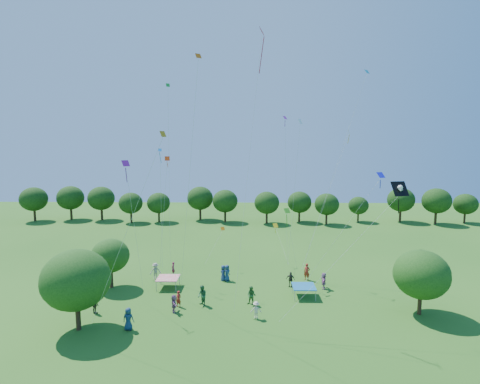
# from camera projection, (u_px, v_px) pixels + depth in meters

# --- Properties ---
(near_tree_west) EXTENTS (5.35, 5.35, 6.58)m
(near_tree_west) POSITION_uv_depth(u_px,v_px,m) (76.00, 280.00, 29.62)
(near_tree_west) COLOR #422B19
(near_tree_west) RESTS_ON ground
(near_tree_north) EXTENTS (3.86, 3.86, 5.17)m
(near_tree_north) POSITION_uv_depth(u_px,v_px,m) (110.00, 256.00, 38.65)
(near_tree_north) COLOR #422B19
(near_tree_north) RESTS_ON ground
(near_tree_east) EXTENTS (4.70, 4.70, 5.74)m
(near_tree_east) POSITION_uv_depth(u_px,v_px,m) (421.00, 274.00, 32.44)
(near_tree_east) COLOR #422B19
(near_tree_east) RESTS_ON ground
(treeline) EXTENTS (88.01, 8.77, 6.77)m
(treeline) POSITION_uv_depth(u_px,v_px,m) (236.00, 201.00, 72.22)
(treeline) COLOR #422B19
(treeline) RESTS_ON ground
(tent_red_stripe) EXTENTS (2.20, 2.20, 1.10)m
(tent_red_stripe) POSITION_uv_depth(u_px,v_px,m) (168.00, 278.00, 38.87)
(tent_red_stripe) COLOR red
(tent_red_stripe) RESTS_ON ground
(tent_blue) EXTENTS (2.20, 2.20, 1.10)m
(tent_blue) POSITION_uv_depth(u_px,v_px,m) (304.00, 287.00, 36.54)
(tent_blue) COLOR #176196
(tent_blue) RESTS_ON ground
(crowd_person_0) EXTENTS (0.94, 0.56, 1.83)m
(crowd_person_0) POSITION_uv_depth(u_px,v_px,m) (128.00, 319.00, 29.98)
(crowd_person_0) COLOR navy
(crowd_person_0) RESTS_ON ground
(crowd_person_1) EXTENTS (0.65, 0.54, 1.50)m
(crowd_person_1) POSITION_uv_depth(u_px,v_px,m) (179.00, 299.00, 34.28)
(crowd_person_1) COLOR maroon
(crowd_person_1) RESTS_ON ground
(crowd_person_2) EXTENTS (0.96, 1.07, 1.92)m
(crowd_person_2) POSITION_uv_depth(u_px,v_px,m) (202.00, 296.00, 34.49)
(crowd_person_2) COLOR #285D37
(crowd_person_2) RESTS_ON ground
(crowd_person_3) EXTENTS (0.99, 0.45, 1.50)m
(crowd_person_3) POSITION_uv_depth(u_px,v_px,m) (256.00, 310.00, 31.98)
(crowd_person_3) COLOR beige
(crowd_person_3) RESTS_ON ground
(crowd_person_4) EXTENTS (1.04, 0.76, 1.61)m
(crowd_person_4) POSITION_uv_depth(u_px,v_px,m) (290.00, 279.00, 39.15)
(crowd_person_4) COLOR #39342D
(crowd_person_4) RESTS_ON ground
(crowd_person_5) EXTENTS (0.79, 1.66, 1.71)m
(crowd_person_5) POSITION_uv_depth(u_px,v_px,m) (324.00, 281.00, 38.60)
(crowd_person_5) COLOR #99598E
(crowd_person_5) RESTS_ON ground
(crowd_person_6) EXTENTS (0.78, 0.99, 1.78)m
(crowd_person_6) POSITION_uv_depth(u_px,v_px,m) (227.00, 273.00, 40.87)
(crowd_person_6) COLOR navy
(crowd_person_6) RESTS_ON ground
(crowd_person_7) EXTENTS (0.81, 0.70, 1.85)m
(crowd_person_7) POSITION_uv_depth(u_px,v_px,m) (307.00, 272.00, 41.12)
(crowd_person_7) COLOR maroon
(crowd_person_7) RESTS_ON ground
(crowd_person_8) EXTENTS (0.97, 0.73, 1.75)m
(crowd_person_8) POSITION_uv_depth(u_px,v_px,m) (251.00, 296.00, 34.74)
(crowd_person_8) COLOR #295E28
(crowd_person_8) RESTS_ON ground
(crowd_person_9) EXTENTS (1.33, 0.93, 1.86)m
(crowd_person_9) POSITION_uv_depth(u_px,v_px,m) (155.00, 271.00, 41.33)
(crowd_person_9) COLOR #A39582
(crowd_person_9) RESTS_ON ground
(crowd_person_10) EXTENTS (1.05, 0.87, 1.63)m
(crowd_person_10) POSITION_uv_depth(u_px,v_px,m) (95.00, 305.00, 32.91)
(crowd_person_10) COLOR #3A332E
(crowd_person_10) RESTS_ON ground
(crowd_person_11) EXTENTS (0.89, 1.60, 1.62)m
(crowd_person_11) POSITION_uv_depth(u_px,v_px,m) (174.00, 303.00, 33.16)
(crowd_person_11) COLOR #8B5180
(crowd_person_11) RESTS_ON ground
(crowd_person_12) EXTENTS (0.59, 0.91, 1.71)m
(crowd_person_12) POSITION_uv_depth(u_px,v_px,m) (223.00, 273.00, 40.96)
(crowd_person_12) COLOR navy
(crowd_person_12) RESTS_ON ground
(crowd_person_13) EXTENTS (0.46, 0.61, 1.48)m
(crowd_person_13) POSITION_uv_depth(u_px,v_px,m) (173.00, 268.00, 42.86)
(crowd_person_13) COLOR #9D1C48
(crowd_person_13) RESTS_ON ground
(pirate_kite) EXTENTS (10.16, 2.44, 10.64)m
(pirate_kite) POSITION_uv_depth(u_px,v_px,m) (398.00, 191.00, 29.08)
(pirate_kite) COLOR black
(red_high_kite) EXTENTS (2.50, 4.54, 23.36)m
(red_high_kite) POSITION_uv_depth(u_px,v_px,m) (257.00, 83.00, 31.49)
(red_high_kite) COLOR red
(small_kite_0) EXTENTS (2.86, 5.15, 20.46)m
(small_kite_0) POSITION_uv_depth(u_px,v_px,m) (192.00, 140.00, 30.97)
(small_kite_0) COLOR #C0530B
(small_kite_1) EXTENTS (5.49, 2.97, 15.17)m
(small_kite_1) POSITION_uv_depth(u_px,v_px,m) (338.00, 165.00, 41.28)
(small_kite_1) COLOR orange
(small_kite_2) EXTENTS (6.39, 1.86, 14.39)m
(small_kite_2) POSITION_uv_depth(u_px,v_px,m) (140.00, 195.00, 25.66)
(small_kite_2) COLOR orange
(small_kite_3) EXTENTS (1.71, 1.81, 6.92)m
(small_kite_3) POSITION_uv_depth(u_px,v_px,m) (288.00, 218.00, 39.17)
(small_kite_3) COLOR #2C8317
(small_kite_4) EXTENTS (6.92, 1.66, 10.99)m
(small_kite_4) POSITION_uv_depth(u_px,v_px,m) (370.00, 192.00, 34.79)
(small_kite_4) COLOR #1318C3
(small_kite_5) EXTENTS (1.44, 0.86, 12.14)m
(small_kite_5) POSITION_uv_depth(u_px,v_px,m) (128.00, 183.00, 33.40)
(small_kite_5) COLOR #771583
(small_kite_6) EXTENTS (1.39, 0.62, 16.27)m
(small_kite_6) POSITION_uv_depth(u_px,v_px,m) (297.00, 154.00, 40.78)
(small_kite_6) COLOR white
(small_kite_7) EXTENTS (7.49, 3.31, 21.76)m
(small_kite_7) POSITION_uv_depth(u_px,v_px,m) (349.00, 126.00, 41.21)
(small_kite_7) COLOR #0B7FA7
(small_kite_8) EXTENTS (1.28, 0.79, 12.26)m
(small_kite_8) POSITION_uv_depth(u_px,v_px,m) (166.00, 180.00, 40.90)
(small_kite_8) COLOR #EF3C0E
(small_kite_9) EXTENTS (2.18, 2.58, 3.78)m
(small_kite_9) POSITION_uv_depth(u_px,v_px,m) (221.00, 233.00, 44.37)
(small_kite_9) COLOR orange
(small_kite_10) EXTENTS (1.61, 4.67, 3.85)m
(small_kite_10) POSITION_uv_depth(u_px,v_px,m) (277.00, 229.00, 45.93)
(small_kite_10) COLOR yellow
(small_kite_11) EXTENTS (0.47, 0.36, 20.13)m
(small_kite_11) POSITION_uv_depth(u_px,v_px,m) (169.00, 146.00, 41.42)
(small_kite_11) COLOR #1B942E
(small_kite_12) EXTENTS (0.38, 0.32, 13.11)m
(small_kite_12) POSITION_uv_depth(u_px,v_px,m) (161.00, 183.00, 40.17)
(small_kite_12) COLOR blue
(small_kite_13) EXTENTS (0.62, 2.02, 16.73)m
(small_kite_13) POSITION_uv_depth(u_px,v_px,m) (286.00, 156.00, 42.18)
(small_kite_13) COLOR purple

